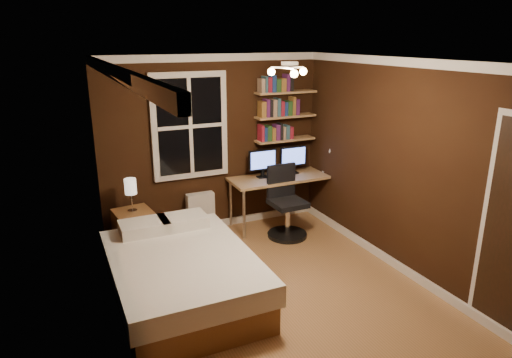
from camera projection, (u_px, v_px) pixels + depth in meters
name	position (u px, v px, depth m)	size (l,w,h in m)	color
floor	(280.00, 295.00, 5.02)	(4.20, 4.20, 0.00)	olive
wall_back	(214.00, 145.00, 6.47)	(3.20, 0.04, 2.50)	black
wall_left	(121.00, 211.00, 4.01)	(0.04, 4.20, 2.50)	black
wall_right	(405.00, 169.00, 5.28)	(0.04, 4.20, 2.50)	black
ceiling	(285.00, 61.00, 4.27)	(3.20, 4.20, 0.02)	white
window	(190.00, 126.00, 6.21)	(1.06, 0.06, 1.46)	silver
ceiling_fixture	(290.00, 72.00, 4.22)	(0.44, 0.44, 0.18)	beige
bookshelf_lower	(285.00, 140.00, 6.79)	(0.92, 0.22, 0.03)	tan
books_row_lower	(285.00, 131.00, 6.76)	(0.54, 0.16, 0.23)	maroon
bookshelf_middle	(285.00, 116.00, 6.69)	(0.92, 0.22, 0.03)	tan
books_row_middle	(286.00, 107.00, 6.65)	(0.60, 0.16, 0.23)	navy
bookshelf_upper	(286.00, 92.00, 6.59)	(0.92, 0.22, 0.03)	tan
books_row_upper	(286.00, 83.00, 6.55)	(0.48, 0.16, 0.23)	#255022
bed	(182.00, 275.00, 4.85)	(1.42, 1.98, 0.67)	brown
nightstand	(134.00, 232.00, 5.95)	(0.46, 0.46, 0.57)	brown
bedside_lamp	(131.00, 195.00, 5.80)	(0.15, 0.15, 0.43)	beige
radiator	(201.00, 213.00, 6.56)	(0.39, 0.14, 0.59)	silver
desk	(282.00, 180.00, 6.74)	(1.58, 0.59, 0.75)	tan
monitor_left	(263.00, 164.00, 6.61)	(0.43, 0.12, 0.42)	black
monitor_right	(293.00, 160.00, 6.81)	(0.43, 0.12, 0.42)	black
desk_lamp	(329.00, 159.00, 6.80)	(0.14, 0.32, 0.44)	silver
office_chair	(286.00, 210.00, 6.42)	(0.56, 0.56, 1.01)	black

